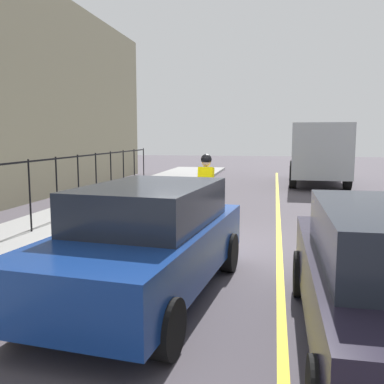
% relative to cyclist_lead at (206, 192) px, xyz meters
% --- Properties ---
extents(ground_plane, '(80.00, 80.00, 0.00)m').
position_rel_cyclist_lead_xyz_m(ground_plane, '(-1.48, -0.15, -0.91)').
color(ground_plane, '#4C464E').
extents(lane_line_centre, '(36.00, 0.12, 0.01)m').
position_rel_cyclist_lead_xyz_m(lane_line_centre, '(-1.48, -1.75, -0.91)').
color(lane_line_centre, yellow).
rests_on(lane_line_centre, ground).
extents(sidewalk, '(40.00, 3.20, 0.15)m').
position_rel_cyclist_lead_xyz_m(sidewalk, '(-1.48, 3.25, -0.84)').
color(sidewalk, gray).
rests_on(sidewalk, ground).
extents(iron_fence, '(14.42, 0.04, 1.60)m').
position_rel_cyclist_lead_xyz_m(iron_fence, '(-0.48, 3.65, 0.35)').
color(iron_fence, black).
rests_on(iron_fence, sidewalk).
extents(cyclist_lead, '(1.71, 0.38, 1.83)m').
position_rel_cyclist_lead_xyz_m(cyclist_lead, '(0.00, 0.00, 0.00)').
color(cyclist_lead, black).
rests_on(cyclist_lead, ground).
extents(parked_sedan_rear, '(4.56, 2.29, 1.58)m').
position_rel_cyclist_lead_xyz_m(parked_sedan_rear, '(-4.55, 0.10, -0.09)').
color(parked_sedan_rear, navy).
rests_on(parked_sedan_rear, ground).
extents(box_truck_background, '(6.79, 2.73, 2.78)m').
position_rel_cyclist_lead_xyz_m(box_truck_background, '(10.65, -3.59, 0.64)').
color(box_truck_background, '#A9AFB2').
rests_on(box_truck_background, ground).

